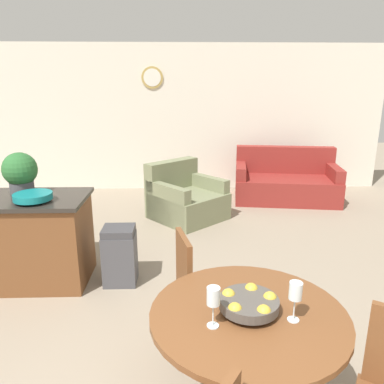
% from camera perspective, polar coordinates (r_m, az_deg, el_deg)
% --- Properties ---
extents(wall_back, '(8.00, 0.09, 2.70)m').
position_cam_1_polar(wall_back, '(7.20, -3.08, 11.11)').
color(wall_back, silver).
rests_on(wall_back, ground_plane).
extents(dining_table, '(1.10, 1.10, 0.75)m').
position_cam_1_polar(dining_table, '(2.30, 8.42, -21.16)').
color(dining_table, brown).
rests_on(dining_table, ground_plane).
extents(dining_chair_far_side, '(0.50, 0.50, 0.90)m').
position_cam_1_polar(dining_chair_far_side, '(2.94, 1.01, -13.94)').
color(dining_chair_far_side, brown).
rests_on(dining_chair_far_side, ground_plane).
extents(fruit_bowl, '(0.33, 0.33, 0.11)m').
position_cam_1_polar(fruit_bowl, '(2.17, 8.69, -16.34)').
color(fruit_bowl, '#4C4742').
rests_on(fruit_bowl, dining_table).
extents(wine_glass_left, '(0.07, 0.07, 0.23)m').
position_cam_1_polar(wine_glass_left, '(1.99, 3.27, -15.80)').
color(wine_glass_left, silver).
rests_on(wine_glass_left, dining_table).
extents(wine_glass_right, '(0.07, 0.07, 0.23)m').
position_cam_1_polar(wine_glass_right, '(2.10, 15.49, -14.54)').
color(wine_glass_right, silver).
rests_on(wine_glass_right, dining_table).
extents(kitchen_island, '(1.08, 0.74, 0.91)m').
position_cam_1_polar(kitchen_island, '(4.13, -22.75, -6.73)').
color(kitchen_island, brown).
rests_on(kitchen_island, ground_plane).
extents(teal_bowl, '(0.35, 0.35, 0.08)m').
position_cam_1_polar(teal_bowl, '(3.80, -23.08, -0.64)').
color(teal_bowl, '#147A7F').
rests_on(teal_bowl, kitchen_island).
extents(potted_plant, '(0.34, 0.34, 0.41)m').
position_cam_1_polar(potted_plant, '(4.15, -24.73, 2.83)').
color(potted_plant, '#4C4C51').
rests_on(potted_plant, kitchen_island).
extents(trash_bin, '(0.33, 0.30, 0.60)m').
position_cam_1_polar(trash_bin, '(3.92, -10.94, -9.48)').
color(trash_bin, '#47474C').
rests_on(trash_bin, ground_plane).
extents(couch, '(1.86, 1.19, 0.90)m').
position_cam_1_polar(couch, '(6.80, 14.06, 1.38)').
color(couch, maroon).
rests_on(couch, ground_plane).
extents(armchair, '(1.31, 1.32, 0.84)m').
position_cam_1_polar(armchair, '(5.69, -1.01, -1.15)').
color(armchair, '#7A7F5B').
rests_on(armchair, ground_plane).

